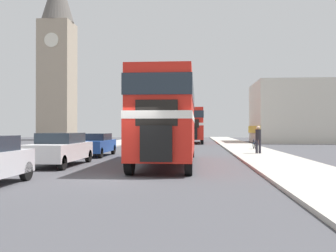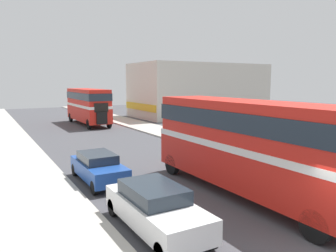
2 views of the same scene
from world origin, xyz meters
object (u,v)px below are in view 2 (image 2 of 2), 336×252
object	(u,v)px
car_parked_far	(98,167)
pedestrian_walking	(237,137)
double_decker_bus	(245,139)
bus_distant	(88,103)
car_parked_mid	(155,207)
bicycle_on_pavement	(199,135)

from	to	relation	value
car_parked_far	pedestrian_walking	bearing A→B (deg)	8.87
pedestrian_walking	car_parked_far	bearing A→B (deg)	-171.13
double_decker_bus	pedestrian_walking	bearing A→B (deg)	50.44
bus_distant	car_parked_far	bearing A→B (deg)	-105.08
double_decker_bus	pedestrian_walking	xyz separation A→B (m)	(5.42, 6.56, -1.32)
car_parked_mid	car_parked_far	world-z (taller)	car_parked_mid
car_parked_far	bus_distant	bearing A→B (deg)	74.92
car_parked_far	pedestrian_walking	distance (m)	10.53
car_parked_mid	double_decker_bus	bearing A→B (deg)	13.12
car_parked_mid	bicycle_on_pavement	bearing A→B (deg)	49.94
bus_distant	car_parked_mid	size ratio (longest dim) A/B	2.10
bicycle_on_pavement	bus_distant	bearing A→B (deg)	108.98
double_decker_bus	car_parked_far	bearing A→B (deg)	135.17
car_parked_mid	pedestrian_walking	distance (m)	12.98
double_decker_bus	bicycle_on_pavement	bearing A→B (deg)	63.28
double_decker_bus	bus_distant	distance (m)	26.73
bus_distant	car_parked_far	size ratio (longest dim) A/B	2.28
bus_distant	car_parked_mid	distance (m)	28.54
double_decker_bus	bus_distant	world-z (taller)	double_decker_bus
double_decker_bus	bicycle_on_pavement	size ratio (longest dim) A/B	6.09
double_decker_bus	car_parked_far	size ratio (longest dim) A/B	2.50
double_decker_bus	bicycle_on_pavement	xyz separation A→B (m)	(5.99, 11.90, -1.98)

